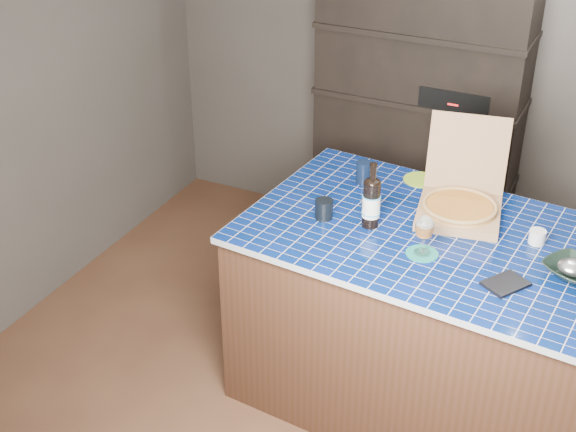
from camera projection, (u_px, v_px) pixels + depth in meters
The scene contains 14 objects.
room at pixel (315, 170), 3.44m from camera, with size 3.50×3.50×3.50m.
shelving_unit at pixel (419, 118), 4.81m from camera, with size 1.20×0.41×1.80m.
kitchen_island at pixel (428, 318), 3.81m from camera, with size 1.80×1.24×0.94m.
pizza_box at pixel (460, 204), 3.70m from camera, with size 0.45×0.51×0.41m.
mead_bottle at pixel (371, 202), 3.58m from camera, with size 0.08×0.08×0.32m.
teal_trivet at pixel (422, 254), 3.43m from camera, with size 0.14×0.14×0.01m, color #167668.
wine_glass at pixel (425, 228), 3.37m from camera, with size 0.08×0.08×0.18m.
tumbler at pixel (324, 209), 3.68m from camera, with size 0.08×0.08×0.09m, color black.
dvd_case at pixel (506, 284), 3.23m from camera, with size 0.12×0.17×0.01m, color black.
bowl at pixel (573, 270), 3.28m from camera, with size 0.22×0.22×0.06m, color black.
foil_contents at pixel (574, 268), 3.27m from camera, with size 0.13×0.11×0.06m, color #B6B8C2.
white_jar at pixel (537, 237), 3.50m from camera, with size 0.07×0.07×0.06m, color silver.
navy_cup at pixel (363, 172), 3.98m from camera, with size 0.07×0.07×0.11m, color black.
green_trivet at pixel (421, 180), 4.03m from camera, with size 0.17×0.17×0.01m, color #8DB927.
Camera 1 is at (1.23, -2.83, 2.80)m, focal length 50.00 mm.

